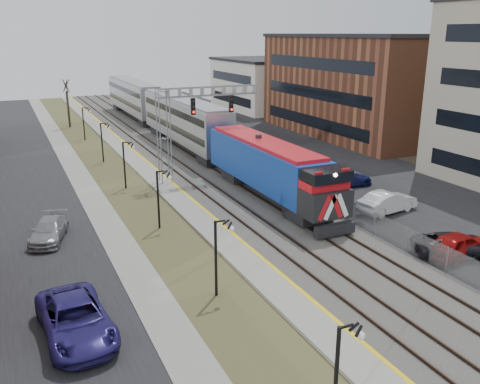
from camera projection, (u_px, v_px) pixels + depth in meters
ground at (388, 366)px, 19.96m from camera, size 160.00×160.00×0.00m
street_west at (25, 178)px, 45.63m from camera, size 7.00×120.00×0.04m
sidewalk at (77, 172)px, 47.43m from camera, size 2.00×120.00×0.08m
grass_median at (110, 169)px, 48.63m from camera, size 4.00×120.00×0.06m
platform at (140, 165)px, 49.81m from camera, size 2.00×120.00×0.24m
ballast_bed at (189, 160)px, 51.82m from camera, size 8.00×120.00×0.20m
parking_lot at (290, 150)px, 56.66m from camera, size 16.00×120.00×0.04m
platform_edge at (149, 163)px, 50.13m from camera, size 0.24×120.00×0.01m
track_near at (170, 160)px, 50.97m from camera, size 1.58×120.00×0.15m
track_far at (202, 157)px, 52.37m from camera, size 1.58×120.00×0.15m
train at (173, 118)px, 59.73m from camera, size 3.00×63.05×5.33m
signal_gantry at (183, 118)px, 42.99m from camera, size 9.00×1.07×8.15m
lampposts at (157, 199)px, 33.58m from camera, size 0.14×62.14×4.00m
fence at (226, 149)px, 53.29m from camera, size 0.04×120.00×1.60m
buildings_east at (417, 90)px, 57.07m from camera, size 16.00×76.00×15.00m
bare_trees at (6, 142)px, 47.75m from camera, size 12.30×42.30×5.95m
car_lot_a at (460, 245)px, 29.39m from camera, size 4.59×2.08×1.53m
car_lot_b at (388, 202)px, 36.75m from camera, size 4.96×2.37×1.57m
car_lot_c at (455, 246)px, 29.56m from camera, size 5.34×4.00×1.35m
car_lot_d at (346, 179)px, 43.06m from camera, size 4.79×2.10×1.37m
car_lot_e at (269, 157)px, 49.94m from camera, size 5.06×2.75×1.63m
car_lot_f at (280, 155)px, 51.07m from camera, size 4.73×3.00×1.47m
car_street_a at (76, 320)px, 21.67m from camera, size 3.10×5.99×1.62m
car_street_b at (49, 231)px, 31.84m from camera, size 3.07×4.89×1.32m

